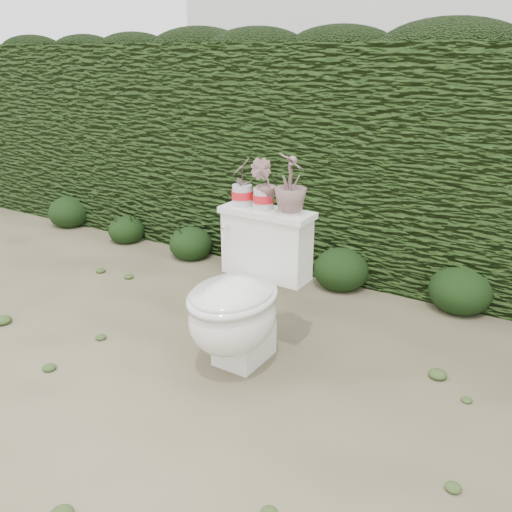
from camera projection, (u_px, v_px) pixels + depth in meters
The scene contains 12 objects.
ground at pixel (219, 339), 3.10m from camera, with size 60.00×60.00×0.00m, color gray.
hedge at pixel (337, 156), 4.10m from camera, with size 8.00×1.00×1.60m, color #2C4818.
toilet at pixel (242, 300), 2.76m from camera, with size 0.50×0.69×0.78m.
potted_plant_left at pixel (242, 183), 2.84m from camera, with size 0.13×0.09×0.24m, color #23722F.
potted_plant_center at pixel (263, 186), 2.77m from camera, with size 0.13×0.11×0.24m, color #23722F.
potted_plant_right at pixel (291, 185), 2.68m from camera, with size 0.16×0.16×0.29m, color #23722F.
liriope_clump_0 at pixel (69, 209), 5.07m from camera, with size 0.38×0.38×0.30m, color black.
liriope_clump_1 at pixel (126, 227), 4.66m from camera, with size 0.31×0.31×0.24m, color black.
liriope_clump_2 at pixel (191, 240), 4.29m from camera, with size 0.34×0.34×0.27m, color black.
liriope_clump_3 at pixel (253, 247), 4.04m from camera, with size 0.43×0.43×0.35m, color black.
liriope_clump_4 at pixel (341, 266), 3.74m from camera, with size 0.38×0.38×0.30m, color black.
liriope_clump_5 at pixel (461, 286), 3.41m from camera, with size 0.39×0.39×0.31m, color black.
Camera 1 is at (1.58, -2.23, 1.55)m, focal length 38.00 mm.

